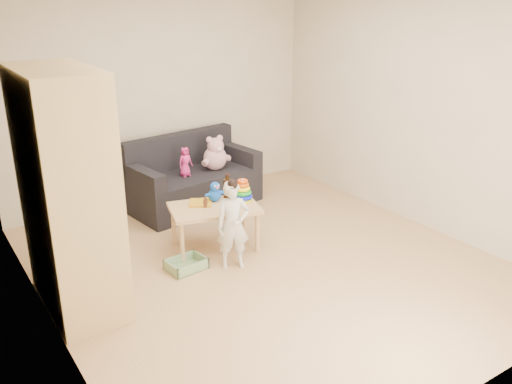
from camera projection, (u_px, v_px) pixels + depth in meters
room at (267, 133)px, 4.84m from camera, size 4.50×4.50×4.50m
wardrobe at (68, 194)px, 4.29m from camera, size 0.55×1.10×1.97m
sofa at (195, 189)px, 6.62m from camera, size 1.64×0.97×0.44m
play_table at (215, 227)px, 5.52m from camera, size 0.99×0.77×0.46m
storage_bin at (186, 264)px, 5.15m from camera, size 0.38×0.30×0.11m
toddler at (233, 226)px, 5.08m from camera, size 0.36×0.31×0.84m
pink_bear at (215, 155)px, 6.59m from camera, size 0.39×0.37×0.36m
doll at (185, 162)px, 6.36m from camera, size 0.19×0.14×0.35m
ring_stacker at (243, 192)px, 5.56m from camera, size 0.20×0.20×0.23m
brown_bottle at (228, 187)px, 5.64m from camera, size 0.09×0.09×0.26m
blue_plush at (215, 191)px, 5.55m from camera, size 0.21×0.18×0.21m
wooden_figure at (205, 202)px, 5.39m from camera, size 0.05×0.04×0.12m
yellow_book at (201, 203)px, 5.51m from camera, size 0.31×0.31×0.02m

